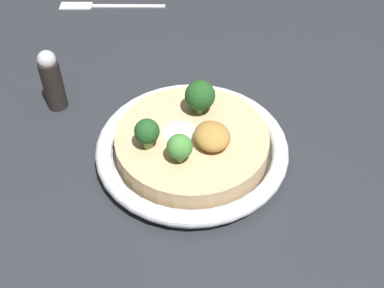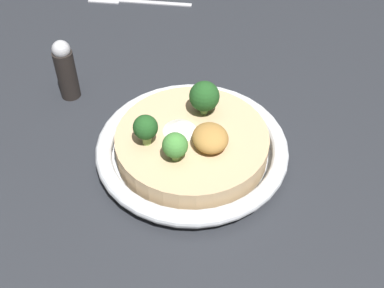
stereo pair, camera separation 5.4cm
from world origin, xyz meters
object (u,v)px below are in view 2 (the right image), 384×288
at_px(broccoli_left, 204,97).
at_px(broccoli_front, 145,126).
at_px(broccoli_right, 175,146).
at_px(fork_utensil, 129,0).
at_px(risotto_bowl, 192,147).
at_px(pepper_shaker, 66,69).

relative_size(broccoli_left, broccoli_front, 1.13).
xyz_separation_m(broccoli_right, fork_utensil, (-0.45, 0.01, -0.06)).
relative_size(broccoli_right, fork_utensil, 0.20).
height_order(risotto_bowl, broccoli_left, broccoli_left).
bearing_deg(pepper_shaker, broccoli_left, 52.34).
bearing_deg(broccoli_right, risotto_bowl, 140.13).
bearing_deg(broccoli_right, broccoli_front, -143.67).
relative_size(risotto_bowl, fork_utensil, 1.29).
relative_size(broccoli_left, fork_utensil, 0.25).
relative_size(risotto_bowl, pepper_shaker, 2.61).
bearing_deg(broccoli_front, pepper_shaker, -152.09).
relative_size(risotto_bowl, broccoli_front, 5.93).
distance_m(broccoli_front, fork_utensil, 0.42).
bearing_deg(risotto_bowl, broccoli_left, 145.63).
xyz_separation_m(fork_utensil, pepper_shaker, (0.25, -0.12, 0.04)).
height_order(broccoli_left, broccoli_front, broccoli_left).
relative_size(broccoli_front, pepper_shaker, 0.44).
distance_m(broccoli_front, pepper_shaker, 0.18).
relative_size(broccoli_right, pepper_shaker, 0.40).
height_order(broccoli_right, pepper_shaker, pepper_shaker).
bearing_deg(risotto_bowl, fork_utensil, -177.57).
xyz_separation_m(risotto_bowl, fork_utensil, (-0.42, -0.02, -0.02)).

